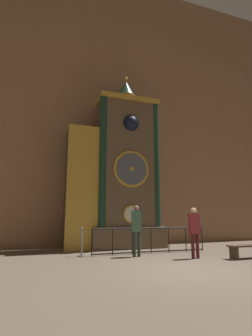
# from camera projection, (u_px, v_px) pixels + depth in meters

# --- Properties ---
(ground_plane) EXTENTS (28.00, 28.00, 0.00)m
(ground_plane) POSITION_uv_depth(u_px,v_px,m) (188.00, 270.00, 6.81)
(ground_plane) COLOR brown
(cathedral_back_wall) EXTENTS (24.00, 0.32, 15.16)m
(cathedral_back_wall) POSITION_uv_depth(u_px,v_px,m) (114.00, 101.00, 14.26)
(cathedral_back_wall) COLOR #936B4C
(cathedral_back_wall) RESTS_ON ground_plane
(clock_tower) EXTENTS (4.50, 1.82, 8.32)m
(clock_tower) POSITION_uv_depth(u_px,v_px,m) (117.00, 172.00, 12.22)
(clock_tower) COLOR brown
(clock_tower) RESTS_ON ground_plane
(railing_fence) EXTENTS (4.64, 0.05, 0.96)m
(railing_fence) POSITION_uv_depth(u_px,v_px,m) (151.00, 239.00, 10.06)
(railing_fence) COLOR black
(railing_fence) RESTS_ON ground_plane
(visitor_near) EXTENTS (0.38, 0.30, 1.77)m
(visitor_near) POSITION_uv_depth(u_px,v_px,m) (136.00, 226.00, 9.30)
(visitor_near) COLOR #213427
(visitor_near) RESTS_ON ground_plane
(visitor_far) EXTENTS (0.36, 0.26, 1.68)m
(visitor_far) POSITION_uv_depth(u_px,v_px,m) (194.00, 228.00, 8.89)
(visitor_far) COLOR #461518
(visitor_far) RESTS_ON ground_plane
(stanchion_post) EXTENTS (0.28, 0.28, 1.01)m
(stanchion_post) POSITION_uv_depth(u_px,v_px,m) (82.00, 247.00, 9.19)
(stanchion_post) COLOR gray
(stanchion_post) RESTS_ON ground_plane
(visitor_bench) EXTENTS (1.36, 0.40, 0.44)m
(visitor_bench) POSITION_uv_depth(u_px,v_px,m) (247.00, 249.00, 8.78)
(visitor_bench) COLOR #423328
(visitor_bench) RESTS_ON ground_plane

